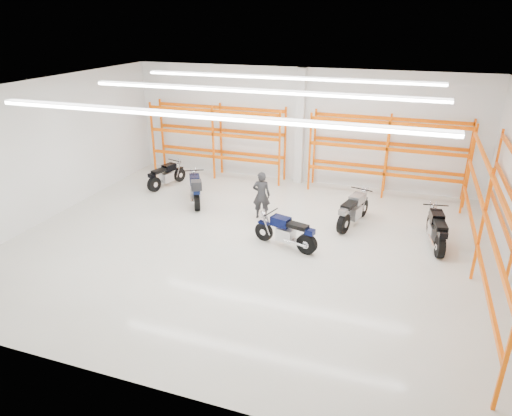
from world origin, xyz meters
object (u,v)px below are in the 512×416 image
(motorcycle_back_d, at_px, (437,230))
(standing_man, at_px, (261,195))
(motorcycle_back_a, at_px, (165,176))
(motorcycle_main, at_px, (288,233))
(motorcycle_back_c, at_px, (353,211))
(motorcycle_back_b, at_px, (196,190))
(structural_column, at_px, (300,127))

(motorcycle_back_d, xyz_separation_m, standing_man, (-5.48, 0.27, 0.31))
(motorcycle_back_a, xyz_separation_m, standing_man, (4.53, -1.60, 0.36))
(motorcycle_main, height_order, motorcycle_back_a, motorcycle_main)
(motorcycle_main, xyz_separation_m, motorcycle_back_c, (1.56, 2.17, 0.03))
(motorcycle_back_b, bearing_deg, motorcycle_main, -28.30)
(motorcycle_back_c, bearing_deg, motorcycle_main, -125.68)
(motorcycle_main, bearing_deg, motorcycle_back_b, 151.70)
(standing_man, bearing_deg, motorcycle_back_a, -28.89)
(standing_man, bearing_deg, motorcycle_main, 118.58)
(motorcycle_back_d, height_order, standing_man, standing_man)
(motorcycle_back_d, distance_m, structural_column, 6.91)
(motorcycle_back_a, height_order, motorcycle_back_d, motorcycle_back_d)
(motorcycle_back_c, distance_m, structural_column, 4.78)
(motorcycle_back_b, xyz_separation_m, standing_man, (2.60, -0.36, 0.25))
(motorcycle_back_d, relative_size, structural_column, 0.48)
(motorcycle_main, xyz_separation_m, structural_column, (-1.13, 5.72, 1.78))
(motorcycle_back_a, distance_m, motorcycle_back_d, 10.19)
(motorcycle_back_c, distance_m, motorcycle_back_d, 2.60)
(motorcycle_back_b, relative_size, motorcycle_back_c, 0.96)
(motorcycle_back_b, distance_m, structural_column, 4.88)
(motorcycle_back_b, relative_size, structural_column, 0.46)
(motorcycle_main, xyz_separation_m, standing_man, (-1.40, 1.80, 0.34))
(motorcycle_back_a, relative_size, motorcycle_back_c, 0.90)
(motorcycle_back_a, distance_m, motorcycle_back_b, 2.30)
(motorcycle_back_b, distance_m, standing_man, 2.63)
(motorcycle_main, xyz_separation_m, motorcycle_back_a, (-5.93, 3.40, -0.02))
(motorcycle_main, bearing_deg, structural_column, 101.16)
(motorcycle_back_c, bearing_deg, standing_man, -172.80)
(motorcycle_main, bearing_deg, standing_man, 128.01)
(motorcycle_back_b, relative_size, motorcycle_back_d, 0.95)
(motorcycle_main, relative_size, motorcycle_back_a, 1.04)
(motorcycle_back_a, bearing_deg, structural_column, 25.82)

